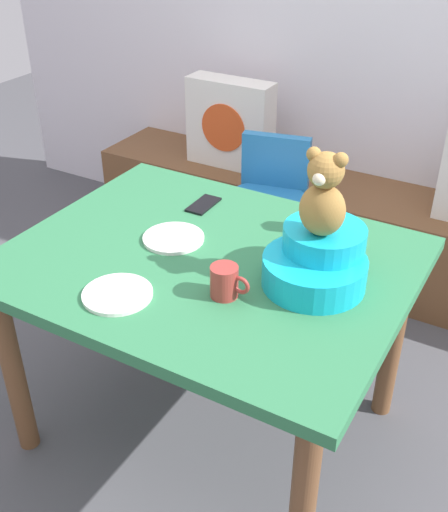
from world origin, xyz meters
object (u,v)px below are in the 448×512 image
at_px(teddy_bear, 323,196).
at_px(dining_table, 208,284).
at_px(highchair, 267,204).
at_px(infant_seat_teal, 317,260).
at_px(coffee_mug, 225,282).
at_px(pillow_floral_left, 230,124).
at_px(dinner_plate_far, 174,238).
at_px(dinner_plate_near, 118,294).
at_px(cell_phone, 203,205).
at_px(ketchup_bottle, 326,209).

bearing_deg(teddy_bear, dining_table, -172.83).
height_order(highchair, infant_seat_teal, infant_seat_teal).
bearing_deg(infant_seat_teal, highchair, 124.78).
bearing_deg(infant_seat_teal, dining_table, -172.74).
bearing_deg(coffee_mug, pillow_floral_left, 118.88).
relative_size(highchair, dinner_plate_far, 3.95).
bearing_deg(coffee_mug, dinner_plate_near, -149.82).
height_order(teddy_bear, dinner_plate_far, teddy_bear).
bearing_deg(infant_seat_teal, coffee_mug, -134.73).
xyz_separation_m(teddy_bear, dinner_plate_far, (-0.49, -0.01, -0.27)).
bearing_deg(teddy_bear, dinner_plate_far, -179.14).
xyz_separation_m(pillow_floral_left, dinner_plate_far, (0.45, -1.18, 0.07)).
xyz_separation_m(dining_table, cell_phone, (-0.19, 0.29, 0.11)).
xyz_separation_m(dining_table, ketchup_bottle, (0.25, 0.33, 0.19)).
bearing_deg(ketchup_bottle, infant_seat_teal, -72.60).
height_order(dinner_plate_near, cell_phone, dinner_plate_near).
relative_size(teddy_bear, dinner_plate_near, 1.25).
relative_size(dining_table, infant_seat_teal, 3.72).
bearing_deg(dinner_plate_far, pillow_floral_left, 111.03).
distance_m(dining_table, cell_phone, 0.36).
bearing_deg(cell_phone, coffee_mug, -53.01).
bearing_deg(pillow_floral_left, cell_phone, -66.03).
bearing_deg(highchair, teddy_bear, -55.24).
xyz_separation_m(highchair, cell_phone, (-0.01, -0.51, 0.22)).
height_order(pillow_floral_left, dining_table, pillow_floral_left).
distance_m(highchair, dinner_plate_far, 0.80).
xyz_separation_m(ketchup_bottle, coffee_mug, (-0.10, -0.48, -0.04)).
xyz_separation_m(ketchup_bottle, cell_phone, (-0.45, -0.04, -0.08)).
bearing_deg(dining_table, teddy_bear, 7.17).
distance_m(pillow_floral_left, infant_seat_teal, 1.51).
bearing_deg(coffee_mug, cell_phone, 127.82).
relative_size(dining_table, dinner_plate_far, 6.14).
bearing_deg(dining_table, cell_phone, 123.83).
xyz_separation_m(coffee_mug, cell_phone, (-0.34, 0.44, -0.04)).
height_order(highchair, coffee_mug, coffee_mug).
xyz_separation_m(pillow_floral_left, coffee_mug, (0.75, -1.37, 0.11)).
bearing_deg(highchair, cell_phone, -91.17).
bearing_deg(highchair, infant_seat_teal, -55.22).
relative_size(teddy_bear, dinner_plate_far, 1.25).
relative_size(dining_table, teddy_bear, 4.91).
bearing_deg(teddy_bear, dinner_plate_near, -142.70).
distance_m(pillow_floral_left, dinner_plate_far, 1.27).
distance_m(dining_table, infant_seat_teal, 0.39).
height_order(pillow_floral_left, ketchup_bottle, ketchup_bottle).
height_order(dining_table, teddy_bear, teddy_bear).
distance_m(infant_seat_teal, ketchup_bottle, 0.30).
height_order(teddy_bear, coffee_mug, teddy_bear).
distance_m(dining_table, highchair, 0.83).
bearing_deg(pillow_floral_left, ketchup_bottle, -46.00).
distance_m(teddy_bear, dinner_plate_near, 0.63).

